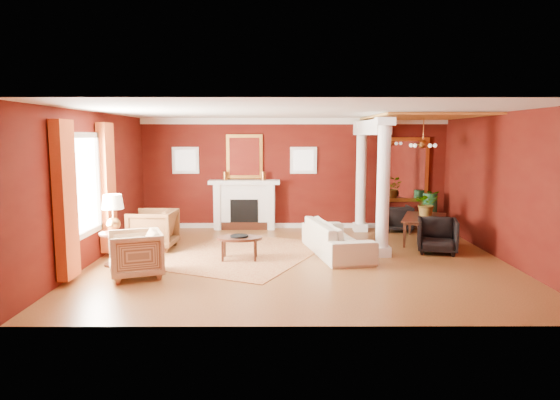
{
  "coord_description": "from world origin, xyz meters",
  "views": [
    {
      "loc": [
        -0.4,
        -9.66,
        2.43
      ],
      "look_at": [
        -0.38,
        0.33,
        1.15
      ],
      "focal_mm": 32.0,
      "sensor_mm": 36.0,
      "label": 1
    }
  ],
  "objects_px": {
    "side_table": "(113,219)",
    "dining_table": "(426,222)",
    "armchair_stripe": "(135,252)",
    "coffee_table": "(239,239)",
    "sofa": "(337,232)",
    "armchair_leopard": "(153,227)"
  },
  "relations": [
    {
      "from": "armchair_stripe",
      "to": "dining_table",
      "type": "distance_m",
      "value": 6.53
    },
    {
      "from": "sofa",
      "to": "armchair_stripe",
      "type": "bearing_deg",
      "value": 103.51
    },
    {
      "from": "sofa",
      "to": "coffee_table",
      "type": "relative_size",
      "value": 2.59
    },
    {
      "from": "coffee_table",
      "to": "dining_table",
      "type": "bearing_deg",
      "value": 21.49
    },
    {
      "from": "armchair_leopard",
      "to": "side_table",
      "type": "distance_m",
      "value": 1.51
    },
    {
      "from": "coffee_table",
      "to": "dining_table",
      "type": "relative_size",
      "value": 0.54
    },
    {
      "from": "armchair_stripe",
      "to": "coffee_table",
      "type": "relative_size",
      "value": 0.98
    },
    {
      "from": "armchair_stripe",
      "to": "coffee_table",
      "type": "bearing_deg",
      "value": 105.09
    },
    {
      "from": "armchair_leopard",
      "to": "armchair_stripe",
      "type": "relative_size",
      "value": 1.07
    },
    {
      "from": "armchair_leopard",
      "to": "dining_table",
      "type": "relative_size",
      "value": 0.57
    },
    {
      "from": "side_table",
      "to": "dining_table",
      "type": "xyz_separation_m",
      "value": [
        6.49,
        2.08,
        -0.43
      ]
    },
    {
      "from": "dining_table",
      "to": "sofa",
      "type": "bearing_deg",
      "value": 137.12
    },
    {
      "from": "side_table",
      "to": "dining_table",
      "type": "height_order",
      "value": "side_table"
    },
    {
      "from": "armchair_leopard",
      "to": "side_table",
      "type": "xyz_separation_m",
      "value": [
        -0.38,
        -1.4,
        0.42
      ]
    },
    {
      "from": "side_table",
      "to": "dining_table",
      "type": "bearing_deg",
      "value": 17.79
    },
    {
      "from": "armchair_leopard",
      "to": "side_table",
      "type": "height_order",
      "value": "side_table"
    },
    {
      "from": "armchair_leopard",
      "to": "dining_table",
      "type": "xyz_separation_m",
      "value": [
        6.12,
        0.68,
        -0.01
      ]
    },
    {
      "from": "coffee_table",
      "to": "side_table",
      "type": "xyz_separation_m",
      "value": [
        -2.32,
        -0.44,
        0.48
      ]
    },
    {
      "from": "sofa",
      "to": "armchair_leopard",
      "type": "bearing_deg",
      "value": 71.92
    },
    {
      "from": "side_table",
      "to": "armchair_leopard",
      "type": "bearing_deg",
      "value": 74.9
    },
    {
      "from": "sofa",
      "to": "side_table",
      "type": "relative_size",
      "value": 1.72
    },
    {
      "from": "armchair_stripe",
      "to": "dining_table",
      "type": "bearing_deg",
      "value": 95.71
    }
  ]
}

